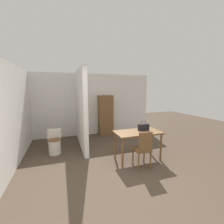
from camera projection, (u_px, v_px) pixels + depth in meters
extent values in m
plane|color=#4C3D30|center=(124.00, 186.00, 2.92)|extent=(16.00, 16.00, 0.00)
cube|color=white|center=(89.00, 105.00, 6.17)|extent=(5.32, 0.12, 2.50)
cube|color=white|center=(13.00, 115.00, 3.71)|extent=(0.12, 4.61, 2.50)
cube|color=white|center=(81.00, 108.00, 4.93)|extent=(0.12, 2.20, 2.50)
cube|color=brown|center=(138.00, 132.00, 3.95)|extent=(1.21, 0.65, 0.04)
cylinder|color=brown|center=(123.00, 153.00, 3.58)|extent=(0.05, 0.05, 0.73)
cylinder|color=brown|center=(161.00, 147.00, 3.93)|extent=(0.05, 0.05, 0.73)
cylinder|color=brown|center=(115.00, 145.00, 4.08)|extent=(0.05, 0.05, 0.73)
cylinder|color=brown|center=(150.00, 141.00, 4.43)|extent=(0.05, 0.05, 0.73)
cube|color=brown|center=(142.00, 149.00, 3.61)|extent=(0.39, 0.39, 0.04)
cube|color=brown|center=(146.00, 142.00, 3.41)|extent=(0.34, 0.04, 0.46)
cylinder|color=brown|center=(133.00, 156.00, 3.75)|extent=(0.04, 0.04, 0.42)
cylinder|color=brown|center=(144.00, 155.00, 3.83)|extent=(0.04, 0.04, 0.42)
cylinder|color=brown|center=(139.00, 162.00, 3.45)|extent=(0.04, 0.04, 0.42)
cylinder|color=brown|center=(150.00, 160.00, 3.54)|extent=(0.04, 0.04, 0.42)
cylinder|color=silver|center=(55.00, 147.00, 4.37)|extent=(0.35, 0.35, 0.41)
cylinder|color=brown|center=(54.00, 140.00, 4.34)|extent=(0.37, 0.37, 0.02)
cube|color=silver|center=(54.00, 133.00, 4.55)|extent=(0.39, 0.18, 0.27)
cube|color=black|center=(144.00, 127.00, 4.06)|extent=(0.29, 0.12, 0.17)
torus|color=black|center=(144.00, 124.00, 4.05)|extent=(0.17, 0.01, 0.17)
cube|color=brown|center=(106.00, 115.00, 6.20)|extent=(0.58, 0.36, 1.63)
sphere|color=black|center=(111.00, 114.00, 6.05)|extent=(0.02, 0.02, 0.02)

